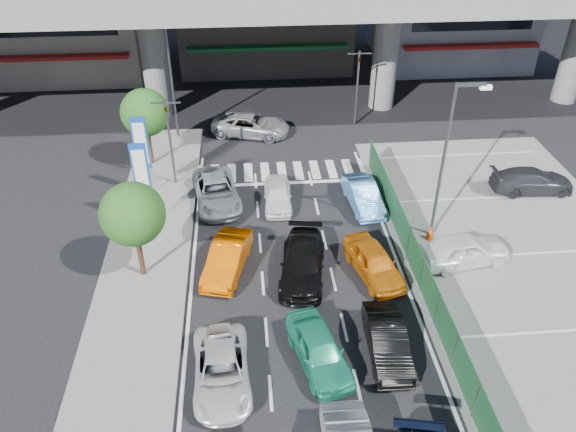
{
  "coord_description": "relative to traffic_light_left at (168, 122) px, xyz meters",
  "views": [
    {
      "loc": [
        -2.06,
        -16.12,
        16.81
      ],
      "look_at": [
        -0.28,
        5.16,
        2.12
      ],
      "focal_mm": 35.0,
      "sensor_mm": 36.0,
      "label": 1
    }
  ],
  "objects": [
    {
      "name": "hatch_black_mid_right",
      "position": [
        9.19,
        -13.48,
        -3.28
      ],
      "size": [
        1.53,
        4.03,
        1.31
      ],
      "primitive_type": "imported",
      "rotation": [
        0.0,
        0.0,
        -0.03
      ],
      "color": "black",
      "rests_on": "ground"
    },
    {
      "name": "street_lamp_right",
      "position": [
        13.37,
        -6.0,
        0.83
      ],
      "size": [
        1.65,
        0.22,
        8.0
      ],
      "color": "#595B60",
      "rests_on": "ground"
    },
    {
      "name": "sedan_black_mid",
      "position": [
        6.44,
        -8.54,
        -3.25
      ],
      "size": [
        2.67,
        5.0,
        1.38
      ],
      "primitive_type": "imported",
      "rotation": [
        0.0,
        0.0,
        -0.16
      ],
      "color": "black",
      "rests_on": "ground"
    },
    {
      "name": "traffic_light_left",
      "position": [
        0.0,
        0.0,
        0.0
      ],
      "size": [
        1.6,
        1.24,
        5.2
      ],
      "color": "#595B60",
      "rests_on": "ground"
    },
    {
      "name": "sedan_white_front_mid",
      "position": [
        5.71,
        -2.62,
        -3.32
      ],
      "size": [
        1.57,
        3.66,
        1.23
      ],
      "primitive_type": "imported",
      "rotation": [
        0.0,
        0.0,
        -0.03
      ],
      "color": "white",
      "rests_on": "ground"
    },
    {
      "name": "signboard_near",
      "position": [
        -1.0,
        -4.01,
        -0.87
      ],
      "size": [
        0.8,
        0.14,
        4.7
      ],
      "color": "#595B60",
      "rests_on": "ground"
    },
    {
      "name": "taxi_orange_right",
      "position": [
        9.67,
        -8.75,
        -3.25
      ],
      "size": [
        2.59,
        4.33,
        1.38
      ],
      "primitive_type": "imported",
      "rotation": [
        0.0,
        0.0,
        0.25
      ],
      "color": "#CB6A0E",
      "rests_on": "ground"
    },
    {
      "name": "parking_lot",
      "position": [
        17.2,
        -10.0,
        -3.91
      ],
      "size": [
        12.0,
        28.0,
        0.06
      ],
      "primitive_type": "cube",
      "color": "slate",
      "rests_on": "ground"
    },
    {
      "name": "ground",
      "position": [
        6.2,
        -12.0,
        -3.94
      ],
      "size": [
        120.0,
        120.0,
        0.0
      ],
      "primitive_type": "plane",
      "color": "black",
      "rests_on": "ground"
    },
    {
      "name": "wagon_silver_front_left",
      "position": [
        2.41,
        -2.1,
        -3.25
      ],
      "size": [
        3.02,
        5.2,
        1.36
      ],
      "primitive_type": "imported",
      "rotation": [
        0.0,
        0.0,
        0.16
      ],
      "color": "#ADB2B5",
      "rests_on": "ground"
    },
    {
      "name": "crossing_wagon_silver",
      "position": [
        4.52,
        6.04,
        -3.23
      ],
      "size": [
        5.54,
        3.58,
        1.42
      ],
      "primitive_type": "imported",
      "rotation": [
        0.0,
        0.0,
        1.31
      ],
      "color": "gray",
      "rests_on": "ground"
    },
    {
      "name": "signboard_far",
      "position": [
        -1.4,
        -1.01,
        -0.87
      ],
      "size": [
        0.8,
        0.14,
        4.7
      ],
      "color": "#595B60",
      "rests_on": "ground"
    },
    {
      "name": "kei_truck_front_right",
      "position": [
        10.28,
        -3.12,
        -3.27
      ],
      "size": [
        1.8,
        4.14,
        1.33
      ],
      "primitive_type": "imported",
      "rotation": [
        0.0,
        0.0,
        0.1
      ],
      "color": "#539DE1",
      "rests_on": "ground"
    },
    {
      "name": "taxi_teal_mid",
      "position": [
        6.52,
        -13.71,
        -3.25
      ],
      "size": [
        2.57,
        4.33,
        1.38
      ],
      "primitive_type": "imported",
      "rotation": [
        0.0,
        0.0,
        0.25
      ],
      "color": "#209770",
      "rests_on": "ground"
    },
    {
      "name": "tree_near",
      "position": [
        -0.8,
        -8.0,
        -0.55
      ],
      "size": [
        2.8,
        2.8,
        4.8
      ],
      "color": "#382314",
      "rests_on": "ground"
    },
    {
      "name": "parked_sedan_dgrey",
      "position": [
        19.97,
        -2.46,
        -3.22
      ],
      "size": [
        4.63,
        2.05,
        1.32
      ],
      "primitive_type": "imported",
      "rotation": [
        0.0,
        0.0,
        1.53
      ],
      "color": "#303135",
      "rests_on": "parking_lot"
    },
    {
      "name": "parked_sedan_white",
      "position": [
        14.0,
        -8.34,
        -3.14
      ],
      "size": [
        4.54,
        2.36,
        1.48
      ],
      "primitive_type": "imported",
      "rotation": [
        0.0,
        0.0,
        1.72
      ],
      "color": "white",
      "rests_on": "parking_lot"
    },
    {
      "name": "traffic_light_right",
      "position": [
        11.7,
        7.0,
        0.0
      ],
      "size": [
        1.6,
        1.24,
        5.2
      ],
      "color": "#595B60",
      "rests_on": "ground"
    },
    {
      "name": "street_lamp_left",
      "position": [
        -0.13,
        6.0,
        0.83
      ],
      "size": [
        1.65,
        0.22,
        8.0
      ],
      "color": "#595B60",
      "rests_on": "ground"
    },
    {
      "name": "fence_run",
      "position": [
        11.5,
        -11.0,
        -3.04
      ],
      "size": [
        0.16,
        22.0,
        1.8
      ],
      "primitive_type": null,
      "color": "#1B502A",
      "rests_on": "ground"
    },
    {
      "name": "sedan_white_mid_left",
      "position": [
        2.87,
        -14.33,
        -3.32
      ],
      "size": [
        2.24,
        4.51,
        1.23
      ],
      "primitive_type": "imported",
      "rotation": [
        0.0,
        0.0,
        0.05
      ],
      "color": "silver",
      "rests_on": "ground"
    },
    {
      "name": "sidewalk_left",
      "position": [
        -0.8,
        -8.0,
        -3.88
      ],
      "size": [
        4.0,
        30.0,
        0.12
      ],
      "primitive_type": "cube",
      "color": "slate",
      "rests_on": "ground"
    },
    {
      "name": "tree_far",
      "position": [
        -1.6,
        2.5,
        -0.55
      ],
      "size": [
        2.8,
        2.8,
        4.8
      ],
      "color": "#382314",
      "rests_on": "ground"
    },
    {
      "name": "traffic_cone",
      "position": [
        13.01,
        -6.43,
        -3.49
      ],
      "size": [
        0.42,
        0.42,
        0.78
      ],
      "primitive_type": "cone",
      "rotation": [
        0.0,
        0.0,
        -0.04
      ],
      "color": "#F14F0D",
      "rests_on": "parking_lot"
    },
    {
      "name": "taxi_orange_left",
      "position": [
        3.03,
        -7.94,
        -3.25
      ],
      "size": [
        2.47,
        4.42,
        1.38
      ],
      "primitive_type": "imported",
      "rotation": [
        0.0,
        0.0,
        -0.26
      ],
      "color": "#D85400",
      "rests_on": "ground"
    }
  ]
}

